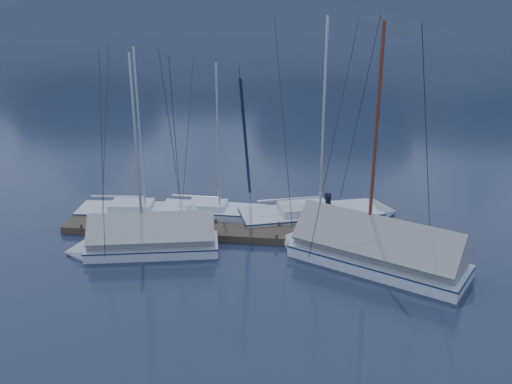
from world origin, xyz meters
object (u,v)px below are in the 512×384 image
Objects in this scene: sailboat_open_mid at (228,213)px; sailboat_covered_near at (363,251)px; sailboat_open_right at (330,215)px; person at (328,212)px; sailboat_covered_far at (140,242)px; sailboat_open_left at (155,213)px.

sailboat_covered_near is (6.39, -4.41, 0.38)m from sailboat_open_mid.
sailboat_covered_near is at bearing -74.19° from sailboat_open_right.
sailboat_covered_near is 2.88m from person.
sailboat_open_right is 4.86m from sailboat_covered_near.
sailboat_open_mid is 0.78× the size of sailboat_open_right.
sailboat_open_mid is at bearing 82.58° from person.
sailboat_open_right is at bearing 31.11° from sailboat_covered_far.
sailboat_open_left is 10.74m from sailboat_covered_near.
sailboat_open_right reaches higher than person.
sailboat_open_left is 4.13m from sailboat_covered_far.
sailboat_open_mid is 0.78× the size of sailboat_covered_near.
sailboat_open_right is 5.81× the size of person.
person is at bearing 121.61° from sailboat_covered_near.
sailboat_open_right reaches higher than sailboat_open_mid.
person is (8.55, -1.50, 1.09)m from sailboat_open_left.
sailboat_covered_far is at bearing -148.89° from sailboat_open_right.
sailboat_covered_far is at bearing -178.79° from sailboat_covered_near.
sailboat_covered_near is (10.01, -3.87, 0.37)m from sailboat_open_left.
person is at bearing -22.41° from sailboat_open_mid.
sailboat_open_right is at bearing 2.87° from sailboat_open_mid.
sailboat_open_mid is 5.45m from person.
sailboat_open_right is 1.00× the size of sailboat_covered_near.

